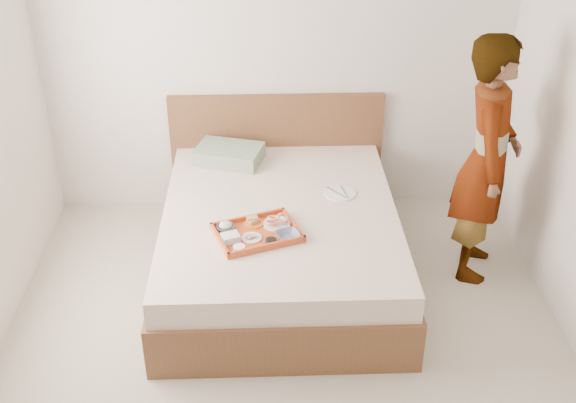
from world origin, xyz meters
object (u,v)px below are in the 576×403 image
Objects in this scene: tray at (257,232)px; dinner_plate at (340,193)px; person at (487,160)px; bed at (280,242)px.

tray is 2.34× the size of dinner_plate.
person is at bearing -8.80° from dinner_plate.
tray is at bearing 120.08° from person.
tray is 0.30× the size of person.
tray is 1.58m from person.
person is (1.36, 0.05, 0.58)m from bed.
bed is 0.53m from dinner_plate.
dinner_plate is (0.57, 0.50, -0.02)m from tray.
tray reaches higher than bed.
person reaches higher than dinner_plate.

